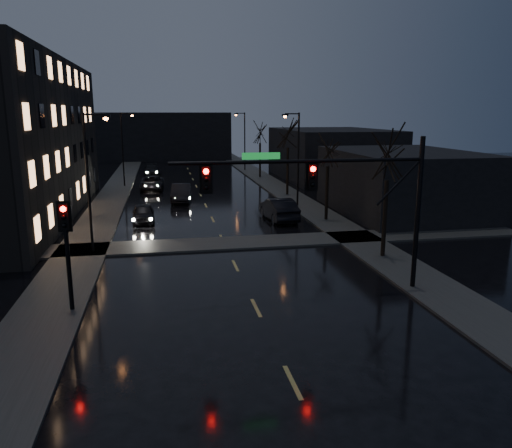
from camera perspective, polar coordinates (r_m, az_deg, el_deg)
name	(u,v)px	position (r m, az deg, el deg)	size (l,w,h in m)	color
ground	(312,421)	(14.30, 6.39, -21.50)	(160.00, 160.00, 0.00)	black
sidewalk_left	(109,202)	(47.21, -16.43, 2.42)	(3.00, 140.00, 0.12)	#2D2D2B
sidewalk_right	(291,196)	(48.50, 3.99, 3.17)	(3.00, 140.00, 0.12)	#2D2D2B
sidewalk_cross	(225,243)	(31.03, -3.58, -2.23)	(40.00, 3.00, 0.12)	#2D2D2B
commercial_right_near	(403,182)	(42.26, 16.43, 4.63)	(10.00, 14.00, 5.00)	black
commercial_right_far	(331,154)	(62.97, 8.60, 7.93)	(12.00, 18.00, 6.00)	black
far_block	(165,136)	(89.37, -10.39, 9.86)	(22.00, 10.00, 8.00)	black
signal_mast	(339,187)	(21.84, 9.52, 4.20)	(11.11, 0.41, 7.00)	black
signal_pole_left	(67,241)	(21.24, -20.84, -1.81)	(0.35, 0.41, 4.53)	black
tree_near	(389,146)	(28.05, 14.94, 8.56)	(3.52, 3.52, 8.08)	black
tree_mid_a	(328,143)	(37.34, 8.27, 9.16)	(3.30, 3.30, 7.58)	black
tree_mid_b	(288,127)	(48.81, 3.69, 10.97)	(3.74, 3.74, 8.59)	black
tree_far	(260,129)	(62.48, 0.47, 10.85)	(3.43, 3.43, 7.88)	black
streetlight_l_near	(91,171)	(29.72, -18.32, 5.76)	(1.53, 0.28, 8.00)	black
streetlight_l_far	(124,143)	(56.51, -14.83, 8.94)	(1.53, 0.28, 8.00)	black
streetlight_r_mid	(296,151)	(42.90, 4.58, 8.27)	(1.53, 0.28, 8.00)	black
streetlight_r_far	(243,136)	(70.26, -1.48, 9.99)	(1.53, 0.28, 8.00)	black
oncoming_car_a	(143,213)	(38.11, -12.77, 1.23)	(1.60, 3.96, 1.35)	black
oncoming_car_b	(181,193)	(46.42, -8.55, 3.55)	(1.67, 4.80, 1.58)	black
oncoming_car_c	(152,183)	(54.25, -11.81, 4.63)	(2.35, 5.09, 1.42)	black
oncoming_car_d	(152,170)	(66.61, -11.81, 6.05)	(1.90, 4.68, 1.36)	black
lead_car	(279,209)	(37.82, 2.59, 1.72)	(1.80, 5.17, 1.70)	black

